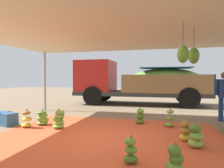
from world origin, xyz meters
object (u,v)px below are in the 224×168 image
(banana_bunch_7, at_px, (140,117))
(banana_bunch_8, at_px, (175,160))
(banana_bunch_3, at_px, (196,137))
(cargo_truck_main, at_px, (137,81))
(banana_bunch_6, at_px, (26,120))
(banana_bunch_0, at_px, (59,120))
(worker_0, at_px, (224,93))
(banana_bunch_2, at_px, (169,119))
(crate_1, at_px, (3,117))
(banana_bunch_1, at_px, (186,132))
(crate_0, at_px, (9,119))
(banana_bunch_5, at_px, (131,151))
(banana_bunch_4, at_px, (42,118))

(banana_bunch_7, height_order, banana_bunch_8, banana_bunch_7)
(banana_bunch_3, xyz_separation_m, cargo_truck_main, (-2.03, 6.62, 1.01))
(banana_bunch_6, height_order, banana_bunch_8, banana_bunch_6)
(banana_bunch_7, height_order, cargo_truck_main, cargo_truck_main)
(banana_bunch_0, bearing_deg, worker_0, 24.73)
(banana_bunch_2, bearing_deg, banana_bunch_8, -90.34)
(banana_bunch_2, xyz_separation_m, cargo_truck_main, (-1.57, 4.93, 1.00))
(banana_bunch_2, distance_m, cargo_truck_main, 5.27)
(crate_1, bearing_deg, banana_bunch_8, -23.91)
(worker_0, relative_size, crate_1, 4.25)
(banana_bunch_0, height_order, banana_bunch_1, banana_bunch_0)
(banana_bunch_7, distance_m, crate_0, 3.98)
(banana_bunch_3, height_order, crate_0, banana_bunch_3)
(banana_bunch_1, xyz_separation_m, worker_0, (1.47, 2.56, 0.73))
(worker_0, distance_m, crate_1, 7.33)
(banana_bunch_6, xyz_separation_m, worker_0, (5.78, 2.35, 0.72))
(banana_bunch_2, xyz_separation_m, banana_bunch_8, (-0.02, -2.93, -0.03))
(banana_bunch_8, height_order, crate_1, banana_bunch_8)
(cargo_truck_main, distance_m, crate_1, 6.74)
(banana_bunch_3, bearing_deg, banana_bunch_2, 105.26)
(banana_bunch_1, relative_size, banana_bunch_8, 1.09)
(banana_bunch_5, bearing_deg, crate_0, 156.35)
(banana_bunch_4, bearing_deg, crate_1, 176.70)
(banana_bunch_8, bearing_deg, banana_bunch_1, 78.80)
(cargo_truck_main, bearing_deg, banana_bunch_4, -111.12)
(banana_bunch_7, height_order, crate_0, banana_bunch_7)
(crate_0, xyz_separation_m, crate_1, (-0.59, 0.38, -0.02))
(banana_bunch_2, distance_m, worker_0, 2.30)
(banana_bunch_8, height_order, cargo_truck_main, cargo_truck_main)
(banana_bunch_0, height_order, banana_bunch_6, banana_bunch_0)
(banana_bunch_1, bearing_deg, banana_bunch_2, 103.45)
(banana_bunch_1, height_order, banana_bunch_2, banana_bunch_2)
(banana_bunch_5, bearing_deg, crate_1, 155.08)
(banana_bunch_0, height_order, crate_0, banana_bunch_0)
(banana_bunch_3, distance_m, banana_bunch_4, 4.31)
(banana_bunch_6, bearing_deg, banana_bunch_4, 55.49)
(banana_bunch_6, height_order, crate_1, banana_bunch_6)
(worker_0, bearing_deg, banana_bunch_1, -119.82)
(worker_0, bearing_deg, banana_bunch_0, -155.27)
(banana_bunch_6, relative_size, cargo_truck_main, 0.08)
(banana_bunch_5, height_order, banana_bunch_6, banana_bunch_6)
(banana_bunch_7, distance_m, worker_0, 2.95)
(banana_bunch_6, bearing_deg, banana_bunch_0, 7.74)
(banana_bunch_5, xyz_separation_m, crate_0, (-3.95, 1.73, -0.01))
(banana_bunch_2, bearing_deg, worker_0, 35.70)
(worker_0, bearing_deg, crate_0, -160.75)
(banana_bunch_8, xyz_separation_m, worker_0, (1.79, 4.20, 0.74))
(banana_bunch_0, distance_m, banana_bunch_8, 3.62)
(banana_bunch_4, height_order, banana_bunch_8, banana_bunch_4)
(banana_bunch_1, bearing_deg, banana_bunch_5, -125.88)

